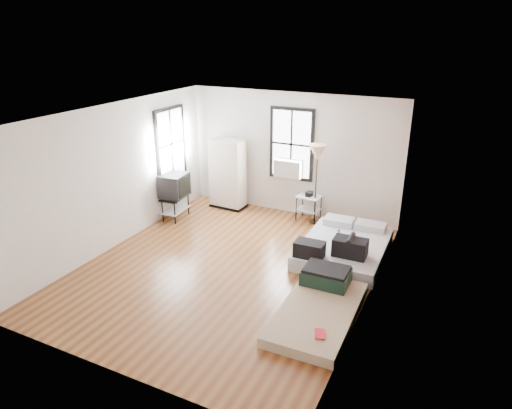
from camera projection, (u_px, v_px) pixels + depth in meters
The scene contains 8 objects.
ground at pixel (229, 267), 8.35m from camera, with size 6.00×6.00×0.00m, color #5D2F18.
room_shell at pixel (249, 173), 7.93m from camera, with size 5.02×6.02×2.80m.
mattress_main at pixel (343, 247), 8.72m from camera, with size 1.57×2.10×0.66m.
mattress_bare at pixel (320, 303), 7.04m from camera, with size 1.11×2.07×0.44m.
wardrobe at pixel (228, 174), 10.87m from camera, with size 0.86×0.51×1.67m.
side_table at pixel (309, 201), 10.24m from camera, with size 0.54×0.45×0.68m.
floor_lamp at pixel (317, 156), 9.72m from camera, with size 0.38×0.38×1.79m.
tv_stand at pixel (175, 187), 10.23m from camera, with size 0.58×0.78×1.05m.
Camera 1 is at (3.64, -6.40, 4.13)m, focal length 32.00 mm.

